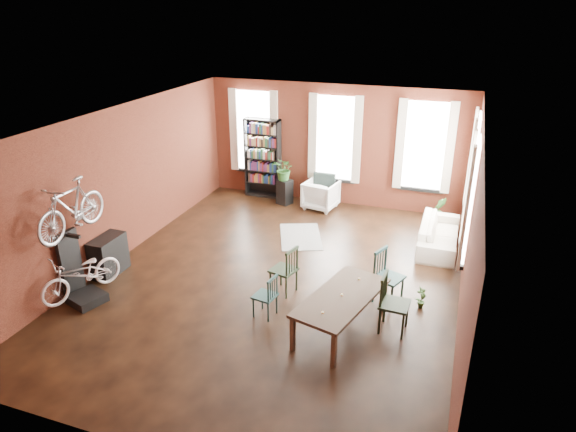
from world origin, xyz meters
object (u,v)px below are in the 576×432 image
at_px(dining_chair_c, 395,304).
at_px(bookshelf, 263,158).
at_px(dining_table, 341,313).
at_px(dining_chair_d, 389,277).
at_px(cream_sofa, 440,230).
at_px(bike_trainer, 87,298).
at_px(console_table, 109,256).
at_px(plant_stand, 285,192).
at_px(white_armchair, 321,193).
at_px(bicycle_floor, 78,256).
at_px(dining_chair_a, 265,296).
at_px(dining_chair_b, 284,270).

xyz_separation_m(dining_chair_c, bookshelf, (-4.47, 5.26, 0.58)).
bearing_deg(dining_table, bookshelf, 138.00).
height_order(dining_chair_d, cream_sofa, dining_chair_d).
bearing_deg(bike_trainer, dining_chair_c, 10.40).
xyz_separation_m(bike_trainer, console_table, (-0.28, 1.06, 0.32)).
xyz_separation_m(dining_chair_c, plant_stand, (-3.69, 4.87, -0.17)).
bearing_deg(dining_chair_c, white_armchair, 31.47).
bearing_deg(dining_table, dining_chair_d, 76.98).
bearing_deg(bike_trainer, bookshelf, 80.95).
xyz_separation_m(bike_trainer, bicycle_floor, (-0.04, 0.01, 0.86)).
distance_m(dining_chair_a, plant_stand, 5.38).
xyz_separation_m(bookshelf, white_armchair, (1.80, -0.37, -0.69)).
xyz_separation_m(plant_stand, bicycle_floor, (-1.82, -5.87, 0.61)).
height_order(dining_chair_b, bicycle_floor, bicycle_floor).
relative_size(bike_trainer, console_table, 0.71).
bearing_deg(dining_chair_d, bookshelf, 65.23).
relative_size(dining_chair_a, bicycle_floor, 0.51).
distance_m(white_armchair, bicycle_floor, 6.55).
bearing_deg(dining_table, white_armchair, 124.29).
relative_size(dining_chair_a, plant_stand, 1.17).
relative_size(cream_sofa, plant_stand, 3.05).
bearing_deg(console_table, white_armchair, 57.46).
xyz_separation_m(dining_table, bicycle_floor, (-4.67, -0.72, 0.61)).
bearing_deg(dining_chair_c, dining_table, 111.25).
relative_size(dining_chair_a, white_armchair, 0.96).
bearing_deg(dining_chair_d, dining_chair_a, 141.91).
relative_size(dining_chair_c, bike_trainer, 1.83).
bearing_deg(bicycle_floor, dining_chair_a, 31.46).
bearing_deg(console_table, plant_stand, 66.78).
height_order(bookshelf, console_table, bookshelf).
bearing_deg(console_table, dining_chair_d, 8.32).
relative_size(console_table, bicycle_floor, 0.51).
height_order(dining_chair_d, plant_stand, dining_chair_d).
bearing_deg(dining_chair_c, bookshelf, 43.16).
xyz_separation_m(dining_chair_a, dining_chair_b, (0.04, 0.85, 0.08)).
xyz_separation_m(dining_table, cream_sofa, (1.32, 3.84, 0.07)).
bearing_deg(dining_chair_b, bookshelf, -139.82).
relative_size(white_armchair, cream_sofa, 0.40).
bearing_deg(dining_chair_a, bike_trainer, -68.62).
xyz_separation_m(dining_table, plant_stand, (-2.85, 5.15, 0.01)).
bearing_deg(plant_stand, bicycle_floor, -107.22).
bearing_deg(bike_trainer, console_table, 104.87).
distance_m(dining_chair_a, white_armchair, 5.21).
bearing_deg(dining_chair_a, dining_chair_c, 106.96).
bearing_deg(bicycle_floor, dining_chair_c, 29.80).
relative_size(dining_chair_a, console_table, 1.00).
distance_m(white_armchair, bike_trainer, 6.53).
height_order(dining_chair_d, bike_trainer, dining_chair_d).
distance_m(dining_chair_d, bicycle_floor, 5.61).
height_order(dining_table, cream_sofa, cream_sofa).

